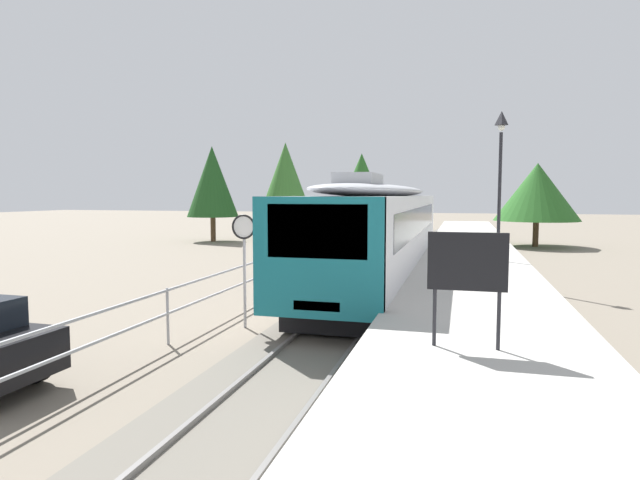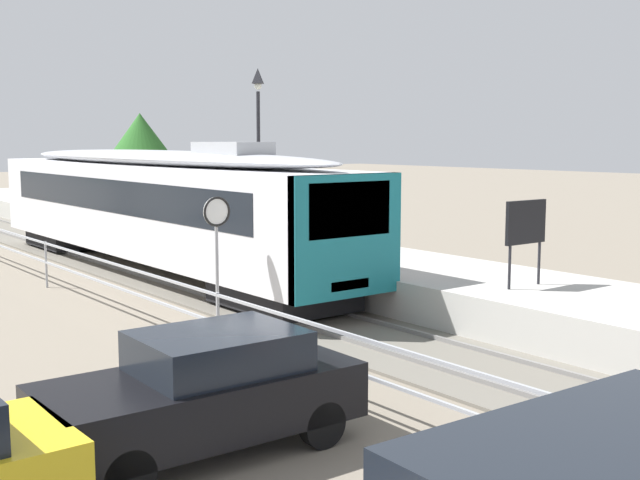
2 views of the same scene
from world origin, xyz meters
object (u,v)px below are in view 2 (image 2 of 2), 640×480
platform_lamp_mid_platform (258,119)px  platform_notice_board (526,225)px  commuter_train (153,201)px  speed_limit_sign (217,230)px  parked_hatchback_black (205,391)px

platform_lamp_mid_platform → platform_notice_board: size_ratio=2.97×
commuter_train → platform_notice_board: size_ratio=10.10×
commuter_train → speed_limit_sign: commuter_train is taller
commuter_train → platform_lamp_mid_platform: (4.16, 0.72, 2.48)m
parked_hatchback_black → commuter_train: bearing=66.5°
platform_notice_board → speed_limit_sign: size_ratio=0.64×
commuter_train → platform_notice_board: commuter_train is taller
platform_notice_board → parked_hatchback_black: 8.80m
speed_limit_sign → parked_hatchback_black: speed_limit_sign is taller
speed_limit_sign → parked_hatchback_black: size_ratio=0.70×
parked_hatchback_black → platform_lamp_mid_platform: bearing=54.3°
speed_limit_sign → platform_lamp_mid_platform: bearing=52.0°
platform_lamp_mid_platform → speed_limit_sign: size_ratio=1.91×
platform_lamp_mid_platform → speed_limit_sign: platform_lamp_mid_platform is taller
commuter_train → platform_notice_board: bearing=-74.9°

